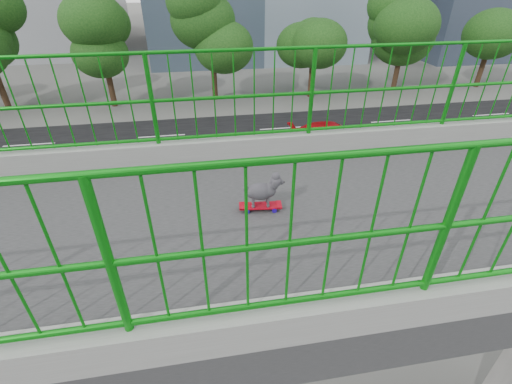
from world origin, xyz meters
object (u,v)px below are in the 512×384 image
object	(u,v)px
skateboard	(260,206)
car_0	(301,252)
car_6	(129,217)
car_5	(479,232)
car_1	(231,206)
car_2	(209,172)
car_3	(332,136)
poodle	(263,190)

from	to	relation	value
skateboard	car_0	world-z (taller)	skateboard
skateboard	car_6	size ratio (longest dim) A/B	0.09
skateboard	car_5	size ratio (longest dim) A/B	0.11
car_1	car_2	size ratio (longest dim) A/B	0.89
car_6	car_2	bearing A→B (deg)	133.36
car_3	car_0	bearing A→B (deg)	154.24
car_0	car_2	bearing A→B (deg)	-155.88
skateboard	car_2	bearing A→B (deg)	-172.49
car_5	skateboard	bearing A→B (deg)	-58.56
car_0	car_5	xyz separation A→B (m)	(0.00, 7.05, -0.05)
poodle	car_0	size ratio (longest dim) A/B	0.10
car_5	car_6	bearing A→B (deg)	-103.52
skateboard	poodle	xyz separation A→B (m)	(0.00, 0.02, 0.21)
poodle	car_0	world-z (taller)	poodle
skateboard	car_1	xyz separation A→B (m)	(-9.06, 0.39, -6.26)
car_3	poodle	bearing A→B (deg)	155.20
poodle	car_1	world-z (taller)	poodle
skateboard	poodle	world-z (taller)	poodle
car_2	car_5	bearing A→B (deg)	-122.83
car_3	car_5	size ratio (longest dim) A/B	1.21
poodle	car_1	distance (m)	11.14
car_5	car_2	bearing A→B (deg)	-122.83
car_5	car_6	size ratio (longest dim) A/B	0.82
car_5	car_6	distance (m)	13.69
car_0	poodle	bearing A→B (deg)	-23.19
skateboard	car_1	bearing A→B (deg)	-176.51
skateboard	car_0	distance (m)	8.97
skateboard	car_3	xyz separation A→B (m)	(-15.46, 7.17, -6.29)
skateboard	car_2	xyz separation A→B (m)	(-12.26, -0.33, -6.30)
car_1	car_6	xyz separation A→B (m)	(0.00, -4.11, -0.05)
car_3	skateboard	bearing A→B (deg)	155.13
poodle	car_2	xyz separation A→B (m)	(-12.27, -0.35, -6.51)
car_0	car_3	distance (m)	10.66
poodle	car_1	bearing A→B (deg)	-176.37
poodle	car_6	world-z (taller)	poodle
car_0	car_2	size ratio (longest dim) A/B	0.82
skateboard	car_5	world-z (taller)	skateboard
car_2	car_3	xyz separation A→B (m)	(-3.20, 7.50, 0.01)
poodle	car_3	world-z (taller)	poodle
car_1	car_6	world-z (taller)	car_1
poodle	car_1	size ratio (longest dim) A/B	0.09
skateboard	car_5	distance (m)	12.90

